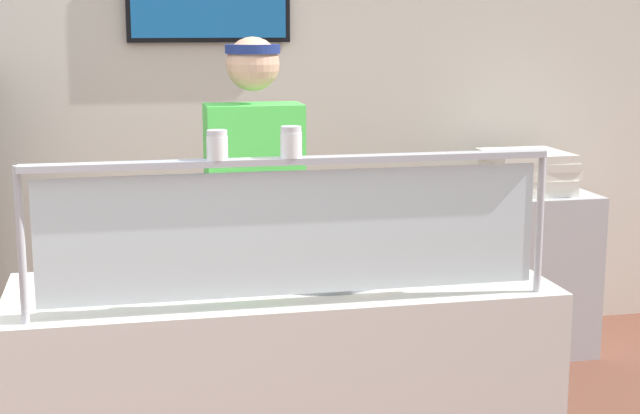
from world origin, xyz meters
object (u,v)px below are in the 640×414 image
at_px(pizza_server, 316,267).
at_px(pizza_box_stack, 527,172).
at_px(pepper_flake_shaker, 291,144).
at_px(parmesan_shaker, 217,147).
at_px(pizza_tray, 322,272).
at_px(worker_figure, 256,228).

xyz_separation_m(pizza_server, pizza_box_stack, (1.54, 1.71, 0.02)).
relative_size(pepper_flake_shaker, pizza_box_stack, 0.20).
height_order(parmesan_shaker, pepper_flake_shaker, pepper_flake_shaker).
bearing_deg(pizza_tray, worker_figure, 103.60).
relative_size(pizza_server, worker_figure, 0.16).
xyz_separation_m(pepper_flake_shaker, worker_figure, (0.02, 0.92, -0.45)).
bearing_deg(worker_figure, pizza_server, -78.95).
bearing_deg(pizza_box_stack, pepper_flake_shaker, -129.77).
bearing_deg(pizza_box_stack, worker_figure, -146.33).
height_order(pizza_server, pizza_box_stack, pizza_box_stack).
xyz_separation_m(pizza_tray, parmesan_shaker, (-0.39, -0.33, 0.49)).
relative_size(pizza_tray, pizza_box_stack, 1.06).
bearing_deg(pepper_flake_shaker, pizza_box_stack, 50.23).
distance_m(pizza_tray, pizza_box_stack, 2.27).
distance_m(pizza_server, pizza_box_stack, 2.30).
xyz_separation_m(parmesan_shaker, pepper_flake_shaker, (0.22, 0.00, 0.00)).
bearing_deg(worker_figure, pepper_flake_shaker, -91.54).
bearing_deg(pepper_flake_shaker, pizza_server, 65.50).
xyz_separation_m(pizza_server, worker_figure, (-0.12, 0.61, 0.02)).
xyz_separation_m(pepper_flake_shaker, pizza_box_stack, (1.68, 2.02, -0.45)).
bearing_deg(parmesan_shaker, pizza_box_stack, 46.72).
height_order(pizza_tray, pepper_flake_shaker, pepper_flake_shaker).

